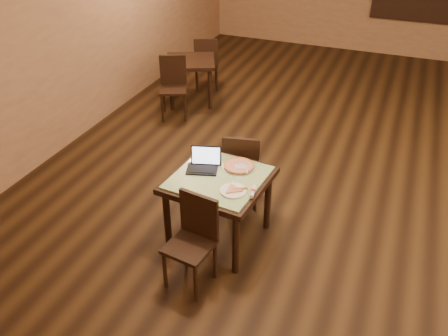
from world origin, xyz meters
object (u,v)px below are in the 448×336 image
at_px(pizza_pan, 239,167).
at_px(other_table_b_chair_far, 206,61).
at_px(tiled_table, 219,185).
at_px(laptop, 204,163).
at_px(other_table_b, 191,67).
at_px(chair_main_far, 242,166).
at_px(chair_main_near, 194,236).
at_px(other_table_b_chair_near, 173,83).

xyz_separation_m(pizza_pan, other_table_b_chair_far, (-1.82, 3.33, -0.24)).
xyz_separation_m(tiled_table, laptop, (-0.20, 0.10, 0.16)).
bearing_deg(other_table_b, chair_main_far, -78.16).
height_order(chair_main_near, chair_main_far, chair_main_far).
relative_size(other_table_b, other_table_b_chair_near, 1.09).
height_order(tiled_table, chair_main_near, chair_main_near).
distance_m(chair_main_far, other_table_b_chair_near, 2.58).
bearing_deg(pizza_pan, chair_main_far, 105.12).
xyz_separation_m(chair_main_far, other_table_b_chair_far, (-1.72, 2.95, 0.00)).
bearing_deg(chair_main_near, other_table_b, 123.76).
bearing_deg(laptop, chair_main_far, 50.70).
relative_size(tiled_table, chair_main_far, 1.08).
xyz_separation_m(laptop, other_table_b_chair_near, (-1.57, 2.38, -0.29)).
relative_size(chair_main_near, other_table_b_chair_far, 0.97).
xyz_separation_m(other_table_b, other_table_b_chair_far, (0.03, 0.55, -0.07)).
xyz_separation_m(chair_main_far, other_table_b, (-1.75, 2.40, 0.07)).
xyz_separation_m(chair_main_near, other_table_b_chair_near, (-1.78, 3.10, 0.01)).
bearing_deg(chair_main_far, other_table_b_chair_far, -71.96).
distance_m(tiled_table, other_table_b_chair_near, 3.05).
relative_size(chair_main_near, pizza_pan, 2.61).
bearing_deg(pizza_pan, tiled_table, -116.57).
bearing_deg(laptop, other_table_b_chair_far, 96.71).
xyz_separation_m(chair_main_far, other_table_b_chair_near, (-1.79, 1.85, 0.00)).
bearing_deg(tiled_table, other_table_b_chair_far, 121.06).
height_order(other_table_b_chair_near, other_table_b_chair_far, same).
relative_size(chair_main_far, other_table_b_chair_far, 1.00).
distance_m(chair_main_far, laptop, 0.64).
bearing_deg(other_table_b_chair_near, other_table_b_chair_far, 62.23).
xyz_separation_m(laptop, other_table_b_chair_far, (-1.50, 3.47, -0.29)).
relative_size(chair_main_far, other_table_b_chair_near, 1.00).
xyz_separation_m(other_table_b, other_table_b_chair_near, (-0.03, -0.55, -0.07)).
relative_size(chair_main_far, pizza_pan, 2.68).
bearing_deg(other_table_b_chair_far, laptop, 89.12).
relative_size(chair_main_far, other_table_b, 0.92).
xyz_separation_m(chair_main_far, laptop, (-0.22, -0.52, 0.29)).
bearing_deg(laptop, other_table_b_chair_near, 106.77).
distance_m(pizza_pan, other_table_b_chair_far, 3.81).
xyz_separation_m(other_table_b_chair_near, other_table_b_chair_far, (0.07, 1.10, 0.00)).
relative_size(chair_main_near, other_table_b_chair_near, 0.97).
bearing_deg(pizza_pan, other_table_b_chair_near, 130.22).
relative_size(laptop, other_table_b, 0.35).
distance_m(chair_main_near, other_table_b, 4.04).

